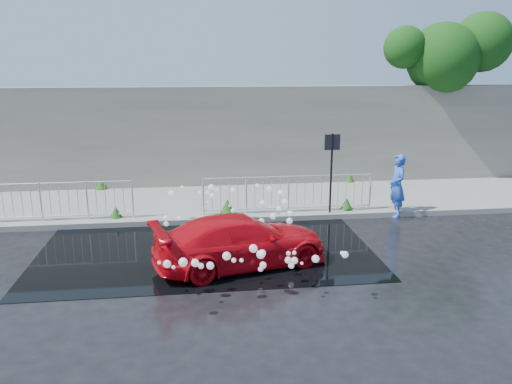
{
  "coord_description": "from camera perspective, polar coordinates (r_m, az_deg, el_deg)",
  "views": [
    {
      "loc": [
        0.29,
        -10.64,
        4.41
      ],
      "look_at": [
        1.93,
        2.53,
        1.0
      ],
      "focal_mm": 35.0,
      "sensor_mm": 36.0,
      "label": 1
    }
  ],
  "objects": [
    {
      "name": "pavement",
      "position": [
        16.23,
        -7.88,
        -1.22
      ],
      "size": [
        30.0,
        4.0,
        0.15
      ],
      "primitive_type": "cube",
      "color": "slate",
      "rests_on": "ground"
    },
    {
      "name": "red_car",
      "position": [
        11.21,
        -1.69,
        -5.62
      ],
      "size": [
        4.23,
        2.59,
        1.14
      ],
      "primitive_type": "imported",
      "rotation": [
        0.0,
        0.0,
        1.84
      ],
      "color": "red",
      "rests_on": "ground"
    },
    {
      "name": "retaining_wall",
      "position": [
        18.02,
        -8.01,
        6.27
      ],
      "size": [
        30.0,
        0.6,
        3.5
      ],
      "primitive_type": "cube",
      "color": "#6A6359",
      "rests_on": "pavement"
    },
    {
      "name": "puddle",
      "position": [
        12.45,
        -5.72,
        -6.39
      ],
      "size": [
        8.0,
        5.0,
        0.01
      ],
      "primitive_type": "cube",
      "color": "black",
      "rests_on": "ground"
    },
    {
      "name": "person",
      "position": [
        15.26,
        15.84,
        0.7
      ],
      "size": [
        0.45,
        0.69,
        1.87
      ],
      "primitive_type": "imported",
      "rotation": [
        0.0,
        0.0,
        -1.58
      ],
      "color": "blue",
      "rests_on": "ground"
    },
    {
      "name": "ground",
      "position": [
        11.52,
        -8.1,
        -8.25
      ],
      "size": [
        90.0,
        90.0,
        0.0
      ],
      "primitive_type": "plane",
      "color": "black",
      "rests_on": "ground"
    },
    {
      "name": "curb",
      "position": [
        14.31,
        -7.95,
        -3.34
      ],
      "size": [
        30.0,
        0.25,
        0.16
      ],
      "primitive_type": "cube",
      "color": "slate",
      "rests_on": "ground"
    },
    {
      "name": "sign_post",
      "position": [
        14.53,
        8.64,
        3.6
      ],
      "size": [
        0.45,
        0.06,
        2.5
      ],
      "color": "black",
      "rests_on": "ground"
    },
    {
      "name": "railing_left",
      "position": [
        15.09,
        -23.39,
        -0.9
      ],
      "size": [
        5.05,
        0.05,
        1.1
      ],
      "color": "silver",
      "rests_on": "pavement"
    },
    {
      "name": "weeds",
      "position": [
        15.6,
        -8.46,
        -0.9
      ],
      "size": [
        12.17,
        3.93,
        0.42
      ],
      "color": "#114111",
      "rests_on": "pavement"
    },
    {
      "name": "railing_right",
      "position": [
        14.72,
        3.73,
        -0.08
      ],
      "size": [
        5.05,
        0.05,
        1.1
      ],
      "color": "silver",
      "rests_on": "pavement"
    },
    {
      "name": "water_spray",
      "position": [
        11.85,
        -1.33,
        -3.62
      ],
      "size": [
        3.68,
        5.75,
        1.0
      ],
      "color": "white",
      "rests_on": "ground"
    },
    {
      "name": "tree",
      "position": [
        20.42,
        21.43,
        14.54
      ],
      "size": [
        4.86,
        2.64,
        6.29
      ],
      "color": "#332114",
      "rests_on": "ground"
    }
  ]
}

